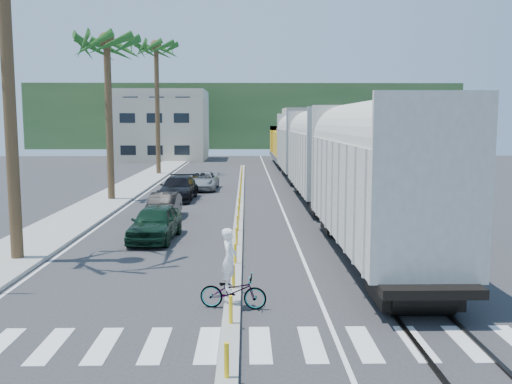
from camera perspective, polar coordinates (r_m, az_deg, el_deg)
ground at (r=15.44m, az=-2.43°, el=-12.22°), size 140.00×140.00×0.00m
sidewalk at (r=40.86m, az=-13.56°, el=-0.18°), size 3.00×90.00×0.15m
rails at (r=43.11m, az=5.15°, el=0.30°), size 1.56×100.00×0.06m
median at (r=34.89m, az=-1.63°, el=-1.18°), size 0.45×60.00×0.85m
crosswalk at (r=13.56m, az=-2.65°, el=-14.99°), size 14.00×2.20×0.01m
lane_markings at (r=39.97m, az=-4.63°, el=-0.26°), size 9.42×90.00×0.01m
freight_train at (r=41.37m, az=5.42°, el=4.01°), size 3.00×60.94×5.85m
palm_trees at (r=38.64m, az=-14.19°, el=15.37°), size 3.50×37.20×13.75m
buildings at (r=86.49m, az=-5.55°, el=6.57°), size 38.00×27.00×10.00m
hillside at (r=114.57m, az=-1.21°, el=7.54°), size 80.00×20.00×12.00m
car_lead at (r=24.96m, az=-10.05°, el=-3.04°), size 2.38×4.69×1.52m
car_second at (r=30.40m, az=-9.18°, el=-1.39°), size 1.53×4.11×1.34m
car_third at (r=37.38m, az=-7.79°, el=0.36°), size 2.62×5.47×1.53m
car_rear at (r=42.83m, az=-5.39°, el=1.12°), size 2.52×4.98×1.35m
cyclist at (r=15.77m, az=-2.39°, el=-9.11°), size 1.21×2.04×2.23m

